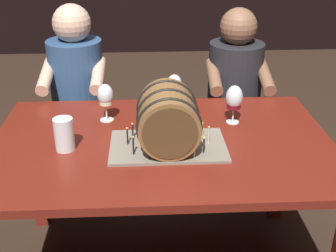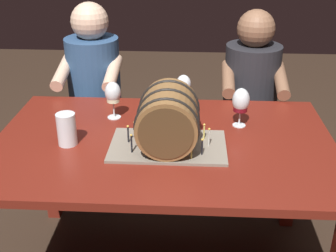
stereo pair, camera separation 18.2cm
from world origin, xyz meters
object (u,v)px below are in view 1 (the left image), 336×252
beer_pint (64,136)px  person_seated_right (233,113)px  wine_glass_white (105,96)px  wine_glass_empty (174,85)px  person_seated_left (80,114)px  wine_glass_red (234,99)px  barrel_cake (168,120)px  dining_table (162,160)px

beer_pint → person_seated_right: bearing=42.7°
wine_glass_white → wine_glass_empty: 0.36m
wine_glass_empty → person_seated_left: 0.75m
wine_glass_white → person_seated_right: bearing=35.8°
beer_pint → person_seated_right: size_ratio=0.12×
wine_glass_red → person_seated_left: bearing=144.4°
barrel_cake → beer_pint: bearing=179.4°
wine_glass_empty → barrel_cake: bearing=-97.4°
wine_glass_empty → person_seated_right: 0.65m
wine_glass_red → person_seated_right: (0.12, 0.58, -0.33)m
wine_glass_empty → beer_pint: bearing=-140.0°
person_seated_left → beer_pint: bearing=-85.9°
wine_glass_white → person_seated_left: (-0.21, 0.52, -0.32)m
wine_glass_white → beer_pint: 0.33m
wine_glass_red → person_seated_left: person_seated_left is taller
wine_glass_red → beer_pint: 0.79m
barrel_cake → wine_glass_white: (-0.28, 0.29, -0.00)m
person_seated_left → person_seated_right: 0.93m
wine_glass_red → person_seated_left: 1.05m
wine_glass_red → beer_pint: (-0.75, -0.23, -0.06)m
dining_table → person_seated_left: size_ratio=1.24×
wine_glass_red → person_seated_right: 0.68m
wine_glass_empty → person_seated_left: bearing=143.6°
dining_table → beer_pint: bearing=-172.0°
dining_table → wine_glass_empty: (0.08, 0.35, 0.23)m
wine_glass_empty → person_seated_left: size_ratio=0.15×
wine_glass_empty → person_seated_right: bearing=45.7°
wine_glass_red → wine_glass_white: bearing=174.5°
wine_glass_white → wine_glass_red: bearing=-5.5°
barrel_cake → beer_pint: 0.44m
person_seated_right → barrel_cake: bearing=-118.7°
dining_table → person_seated_left: (-0.47, 0.75, -0.10)m
person_seated_right → wine_glass_red: bearing=-102.0°
wine_glass_empty → wine_glass_white: bearing=-159.9°
wine_glass_white → barrel_cake: bearing=-46.0°
wine_glass_empty → person_seated_left: (-0.54, 0.40, -0.33)m
wine_glass_empty → beer_pint: wine_glass_empty is taller
dining_table → person_seated_left: 0.89m
dining_table → wine_glass_white: 0.41m
barrel_cake → wine_glass_empty: barrel_cake is taller
wine_glass_red → beer_pint: bearing=-163.2°
wine_glass_white → dining_table: bearing=-41.5°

